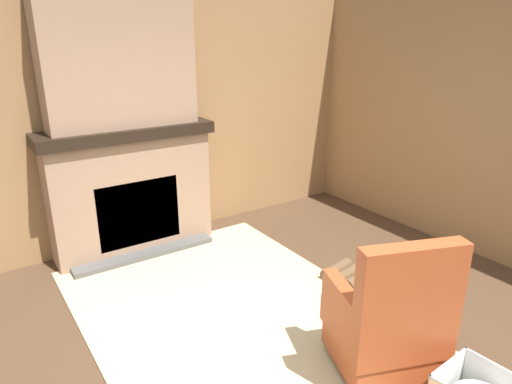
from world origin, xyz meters
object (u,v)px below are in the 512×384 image
object	(u,v)px
firewood_stack	(348,274)
oil_lamp_vase	(87,119)
armchair	(388,324)
storage_case	(183,112)

from	to	relation	value
firewood_stack	oil_lamp_vase	world-z (taller)	oil_lamp_vase
armchair	oil_lamp_vase	size ratio (longest dim) A/B	3.61
oil_lamp_vase	storage_case	size ratio (longest dim) A/B	1.13
firewood_stack	storage_case	distance (m)	2.26
armchair	firewood_stack	world-z (taller)	armchair
firewood_stack	oil_lamp_vase	distance (m)	2.72
armchair	firewood_stack	bearing A→B (deg)	-12.69
oil_lamp_vase	storage_case	bearing A→B (deg)	89.99
armchair	firewood_stack	size ratio (longest dim) A/B	2.45
armchair	storage_case	world-z (taller)	storage_case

